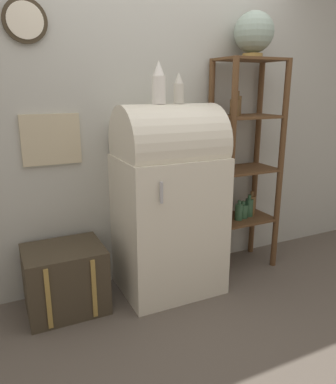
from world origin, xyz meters
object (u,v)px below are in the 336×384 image
refrigerator (169,199)px  vase_center (179,89)px  suitcase_trunk (65,279)px  globe (254,33)px  vase_left (159,84)px

refrigerator → vase_center: size_ratio=6.80×
suitcase_trunk → globe: (1.62, 0.09, 1.74)m
refrigerator → vase_center: 0.81m
vase_left → vase_center: vase_left is taller
suitcase_trunk → vase_center: (0.89, -0.04, 1.31)m
refrigerator → vase_left: 0.85m
suitcase_trunk → vase_center: bearing=-2.7°
vase_left → vase_center: size_ratio=1.37×
globe → vase_center: bearing=-169.9°
vase_center → suitcase_trunk: bearing=177.3°
refrigerator → vase_center: vase_center is taller
globe → vase_center: globe is taller
refrigerator → globe: size_ratio=4.06×
globe → vase_left: size_ratio=1.22×
globe → vase_center: (-0.73, -0.13, -0.43)m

